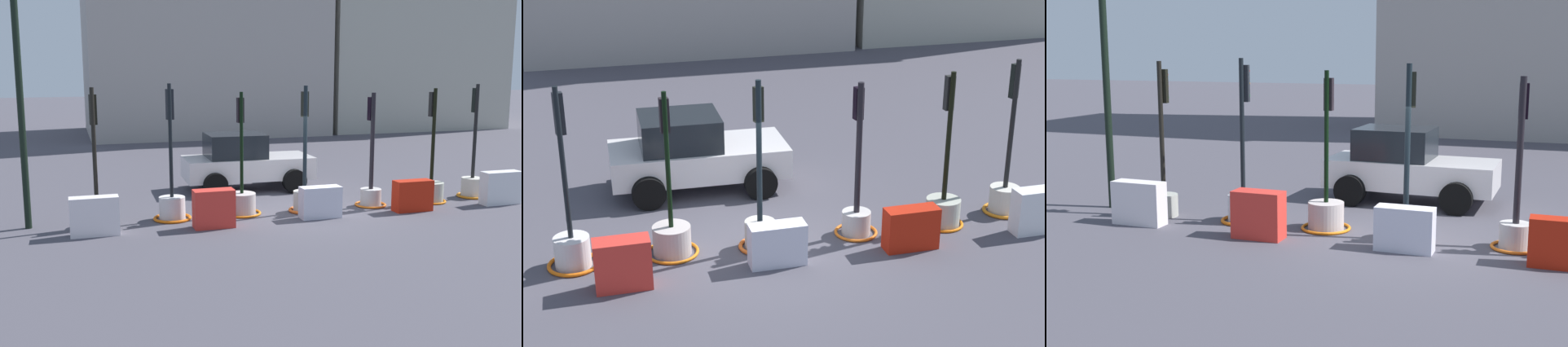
% 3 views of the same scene
% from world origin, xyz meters
% --- Properties ---
extents(ground_plane, '(120.00, 120.00, 0.00)m').
position_xyz_m(ground_plane, '(0.00, 0.00, 0.00)').
color(ground_plane, '#4B4852').
extents(traffic_light_0, '(0.59, 0.59, 3.29)m').
position_xyz_m(traffic_light_0, '(-5.30, 0.02, 0.67)').
color(traffic_light_0, '#A9A99F').
rests_on(traffic_light_0, ground_plane).
extents(traffic_light_1, '(0.94, 0.94, 3.35)m').
position_xyz_m(traffic_light_1, '(-3.50, 0.14, 0.52)').
color(traffic_light_1, silver).
rests_on(traffic_light_1, ground_plane).
extents(traffic_light_2, '(0.99, 0.99, 3.13)m').
position_xyz_m(traffic_light_2, '(-1.70, 0.16, 0.44)').
color(traffic_light_2, '#BBAEAC').
rests_on(traffic_light_2, ground_plane).
extents(traffic_light_3, '(0.83, 0.83, 3.27)m').
position_xyz_m(traffic_light_3, '(-0.06, -0.06, 0.55)').
color(traffic_light_3, beige).
rests_on(traffic_light_3, ground_plane).
extents(traffic_light_4, '(0.85, 0.85, 3.06)m').
position_xyz_m(traffic_light_4, '(1.90, 0.03, 0.60)').
color(traffic_light_4, beige).
rests_on(traffic_light_4, ground_plane).
extents(construction_barrier_0, '(1.08, 0.40, 0.89)m').
position_xyz_m(construction_barrier_0, '(-5.40, -0.78, 0.44)').
color(construction_barrier_0, silver).
rests_on(construction_barrier_0, ground_plane).
extents(construction_barrier_1, '(0.96, 0.45, 0.91)m').
position_xyz_m(construction_barrier_1, '(-2.69, -0.91, 0.45)').
color(construction_barrier_1, red).
rests_on(construction_barrier_1, ground_plane).
extents(construction_barrier_2, '(1.03, 0.41, 0.79)m').
position_xyz_m(construction_barrier_2, '(0.08, -0.79, 0.40)').
color(construction_barrier_2, silver).
rests_on(construction_barrier_2, ground_plane).
extents(construction_barrier_3, '(1.03, 0.40, 0.82)m').
position_xyz_m(construction_barrier_3, '(2.67, -0.85, 0.41)').
color(construction_barrier_3, red).
rests_on(construction_barrier_3, ground_plane).
extents(car_white_van, '(3.93, 2.21, 1.73)m').
position_xyz_m(car_white_van, '(-0.75, 3.23, 0.84)').
color(car_white_van, silver).
rests_on(car_white_van, ground_plane).
extents(street_lamp_post, '(0.36, 0.36, 6.08)m').
position_xyz_m(street_lamp_post, '(-6.87, 0.32, 3.63)').
color(street_lamp_post, black).
rests_on(street_lamp_post, ground_plane).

